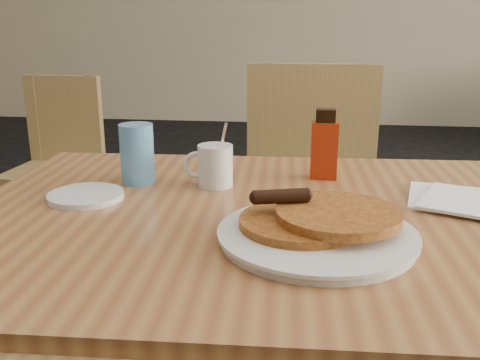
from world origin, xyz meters
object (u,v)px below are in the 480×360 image
at_px(main_table, 301,233).
at_px(coffee_mug, 214,165).
at_px(syrup_bottle, 324,147).
at_px(pancake_plate, 317,229).
at_px(chair_main_far, 310,187).
at_px(chair_wall_extra, 59,150).
at_px(blue_tumbler, 137,154).

height_order(main_table, coffee_mug, coffee_mug).
bearing_deg(coffee_mug, syrup_bottle, 2.64).
distance_m(main_table, pancake_plate, 0.14).
bearing_deg(chair_main_far, syrup_bottle, -87.38).
bearing_deg(chair_wall_extra, coffee_mug, -48.90).
bearing_deg(coffee_mug, chair_main_far, 52.45).
distance_m(pancake_plate, blue_tumbler, 0.48).
bearing_deg(chair_main_far, blue_tumbler, -122.74).
bearing_deg(coffee_mug, pancake_plate, -69.88).
bearing_deg(coffee_mug, main_table, -56.50).
bearing_deg(chair_wall_extra, main_table, -47.07).
xyz_separation_m(chair_main_far, coffee_mug, (-0.21, -0.59, 0.22)).
relative_size(coffee_mug, syrup_bottle, 0.90).
relative_size(coffee_mug, blue_tumbler, 1.09).
bearing_deg(chair_main_far, main_table, -91.52).
bearing_deg(blue_tumbler, chair_wall_extra, 122.25).
relative_size(chair_wall_extra, blue_tumbler, 6.56).
bearing_deg(pancake_plate, coffee_mug, 127.92).
bearing_deg(main_table, syrup_bottle, 79.50).
bearing_deg(syrup_bottle, blue_tumbler, -167.68).
bearing_deg(syrup_bottle, coffee_mug, -158.72).
distance_m(pancake_plate, syrup_bottle, 0.37).
relative_size(chair_main_far, coffee_mug, 6.85).
bearing_deg(chair_main_far, chair_wall_extra, 150.47).
bearing_deg(blue_tumbler, coffee_mug, -1.71).
bearing_deg(main_table, chair_main_far, 88.16).
xyz_separation_m(chair_main_far, chair_wall_extra, (-1.18, 0.68, -0.07)).
distance_m(chair_main_far, blue_tumbler, 0.74).
bearing_deg(blue_tumbler, pancake_plate, -36.09).
relative_size(chair_wall_extra, syrup_bottle, 5.41).
bearing_deg(main_table, blue_tumbler, 156.44).
distance_m(chair_wall_extra, blue_tumbler, 1.53).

